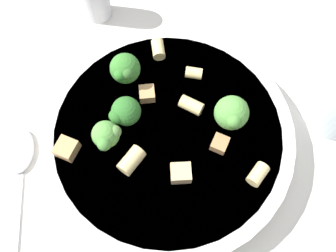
# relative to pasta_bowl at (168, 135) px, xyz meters

# --- Properties ---
(ground_plane) EXTENTS (2.00, 2.00, 0.00)m
(ground_plane) POSITION_rel_pasta_bowl_xyz_m (0.00, 0.00, -0.02)
(ground_plane) COLOR beige
(pasta_bowl) EXTENTS (0.29, 0.29, 0.04)m
(pasta_bowl) POSITION_rel_pasta_bowl_xyz_m (0.00, 0.00, 0.00)
(pasta_bowl) COLOR silver
(pasta_bowl) RESTS_ON ground_plane
(broccoli_floret_0) EXTENTS (0.04, 0.04, 0.04)m
(broccoli_floret_0) POSITION_rel_pasta_bowl_xyz_m (0.06, -0.04, 0.04)
(broccoli_floret_0) COLOR #9EC175
(broccoli_floret_0) RESTS_ON pasta_bowl
(broccoli_floret_1) EXTENTS (0.04, 0.03, 0.04)m
(broccoli_floret_1) POSITION_rel_pasta_bowl_xyz_m (-0.03, 0.04, 0.04)
(broccoli_floret_1) COLOR #9EC175
(broccoli_floret_1) RESTS_ON pasta_bowl
(broccoli_floret_2) EXTENTS (0.04, 0.04, 0.04)m
(broccoli_floret_2) POSITION_rel_pasta_bowl_xyz_m (0.01, 0.08, 0.04)
(broccoli_floret_2) COLOR #93B766
(broccoli_floret_2) RESTS_ON pasta_bowl
(broccoli_floret_3) EXTENTS (0.03, 0.03, 0.04)m
(broccoli_floret_3) POSITION_rel_pasta_bowl_xyz_m (-0.06, 0.03, 0.04)
(broccoli_floret_3) COLOR #84AD60
(broccoli_floret_3) RESTS_ON pasta_bowl
(rigatoni_0) EXTENTS (0.02, 0.03, 0.02)m
(rigatoni_0) POSITION_rel_pasta_bowl_xyz_m (0.04, -0.00, 0.02)
(rigatoni_0) COLOR #E0C67F
(rigatoni_0) RESTS_ON pasta_bowl
(rigatoni_1) EXTENTS (0.03, 0.02, 0.02)m
(rigatoni_1) POSITION_rel_pasta_bowl_xyz_m (0.03, -0.11, 0.02)
(rigatoni_1) COLOR #E0C67F
(rigatoni_1) RESTS_ON pasta_bowl
(rigatoni_2) EXTENTS (0.03, 0.02, 0.02)m
(rigatoni_2) POSITION_rel_pasta_bowl_xyz_m (-0.06, 0.00, 0.03)
(rigatoni_2) COLOR #E0C67F
(rigatoni_2) RESTS_ON pasta_bowl
(rigatoni_3) EXTENTS (0.02, 0.02, 0.01)m
(rigatoni_3) POSITION_rel_pasta_bowl_xyz_m (0.07, 0.03, 0.02)
(rigatoni_3) COLOR #E0C67F
(rigatoni_3) RESTS_ON pasta_bowl
(rigatoni_4) EXTENTS (0.03, 0.03, 0.02)m
(rigatoni_4) POSITION_rel_pasta_bowl_xyz_m (0.07, 0.08, 0.02)
(rigatoni_4) COLOR #E0C67F
(rigatoni_4) RESTS_ON pasta_bowl
(chicken_chunk_0) EXTENTS (0.03, 0.03, 0.02)m
(chicken_chunk_0) POSITION_rel_pasta_bowl_xyz_m (-0.03, -0.05, 0.03)
(chicken_chunk_0) COLOR tan
(chicken_chunk_0) RESTS_ON pasta_bowl
(chicken_chunk_1) EXTENTS (0.03, 0.03, 0.01)m
(chicken_chunk_1) POSITION_rel_pasta_bowl_xyz_m (-0.10, 0.06, 0.02)
(chicken_chunk_1) COLOR tan
(chicken_chunk_1) RESTS_ON pasta_bowl
(chicken_chunk_2) EXTENTS (0.03, 0.03, 0.01)m
(chicken_chunk_2) POSITION_rel_pasta_bowl_xyz_m (0.01, 0.05, 0.02)
(chicken_chunk_2) COLOR tan
(chicken_chunk_2) RESTS_ON pasta_bowl
(chicken_chunk_3) EXTENTS (0.02, 0.02, 0.01)m
(chicken_chunk_3) POSITION_rel_pasta_bowl_xyz_m (0.03, -0.05, 0.02)
(chicken_chunk_3) COLOR #A87A4C
(chicken_chunk_3) RESTS_ON pasta_bowl
(spoon) EXTENTS (0.14, 0.16, 0.01)m
(spoon) POSITION_rel_pasta_bowl_xyz_m (-0.15, 0.10, -0.02)
(spoon) COLOR silver
(spoon) RESTS_ON ground_plane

